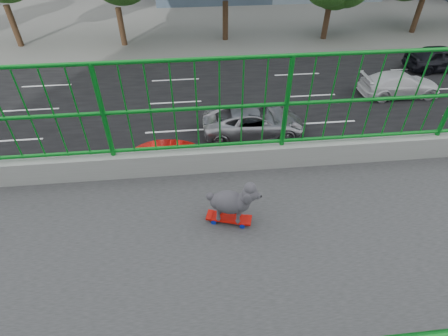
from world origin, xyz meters
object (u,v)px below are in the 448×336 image
Objects in this scene: car_1 at (154,168)px; poodle at (232,201)px; skateboard at (229,218)px; car_3 at (400,84)px; car_2 at (254,122)px; car_4 at (442,58)px.

poodle is at bearing 13.26° from car_1.
skateboard is 20.25m from car_3.
car_4 is (-6.40, 13.77, 0.10)m from car_2.
car_4 reaches higher than car_3.
car_3 is (-15.11, 11.87, -6.63)m from poodle.
car_4 reaches higher than car_1.
poodle is at bearing 141.84° from car_3.
poodle is (0.01, 0.03, 0.26)m from skateboard.
car_1 is 0.95× the size of car_2.
poodle is at bearing 138.13° from car_4.
poodle reaches higher than car_1.
skateboard is at bearing 141.76° from car_3.
car_2 is 15.19m from car_4.
poodle is 13.87m from car_2.
poodle is 0.11× the size of car_4.
car_4 is at bearing 154.44° from skateboard.
car_4 is at bearing 117.47° from car_1.
car_4 is at bearing -65.07° from car_2.
skateboard reaches higher than car_4.
poodle reaches higher than car_2.
car_2 is at bearing -176.12° from poodle.
car_4 is (-3.20, 4.54, 0.12)m from car_3.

